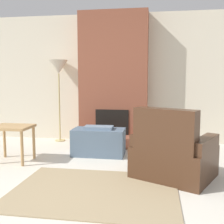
% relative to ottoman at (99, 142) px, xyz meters
% --- Properties ---
extents(ground_plane, '(24.00, 24.00, 0.00)m').
position_rel_ottoman_xyz_m(ground_plane, '(0.10, -2.03, -0.23)').
color(ground_plane, beige).
extents(wall_back, '(6.87, 0.06, 2.60)m').
position_rel_ottoman_xyz_m(wall_back, '(0.10, 1.20, 1.07)').
color(wall_back, beige).
rests_on(wall_back, ground_plane).
extents(fireplace, '(1.36, 0.74, 2.60)m').
position_rel_ottoman_xyz_m(fireplace, '(0.10, 0.96, 0.97)').
color(fireplace, brown).
rests_on(fireplace, ground_plane).
extents(ottoman, '(0.87, 0.46, 0.50)m').
position_rel_ottoman_xyz_m(ottoman, '(0.00, 0.00, 0.00)').
color(ottoman, slate).
rests_on(ottoman, ground_plane).
extents(armchair, '(1.20, 1.15, 0.93)m').
position_rel_ottoman_xyz_m(armchair, '(1.17, -0.95, 0.05)').
color(armchair, '#422819').
rests_on(armchair, ground_plane).
extents(side_table, '(0.59, 0.49, 0.57)m').
position_rel_ottoman_xyz_m(side_table, '(-1.25, -0.58, 0.24)').
color(side_table, tan).
rests_on(side_table, ground_plane).
extents(floor_lamp_left, '(0.38, 0.38, 1.67)m').
position_rel_ottoman_xyz_m(floor_lamp_left, '(-1.03, 0.96, 1.25)').
color(floor_lamp_left, tan).
rests_on(floor_lamp_left, ground_plane).
extents(area_rug, '(1.90, 1.41, 0.01)m').
position_rel_ottoman_xyz_m(area_rug, '(0.27, -1.53, -0.23)').
color(area_rug, '#9E8966').
rests_on(area_rug, ground_plane).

